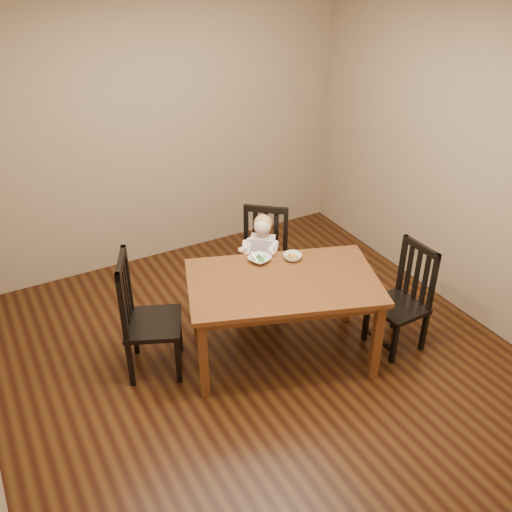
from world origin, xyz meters
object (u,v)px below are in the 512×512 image
chair_child (263,263)px  toddler (262,254)px  dining_table (283,289)px  chair_right (403,300)px  bowl_veg (293,257)px  chair_left (146,318)px  bowl_peas (260,259)px

chair_child → toddler: size_ratio=1.99×
dining_table → chair_right: (0.94, -0.35, -0.20)m
chair_child → toddler: (-0.03, -0.04, 0.12)m
chair_child → bowl_veg: bearing=131.7°
chair_right → bowl_veg: (-0.71, 0.57, 0.31)m
chair_child → chair_right: (0.73, -1.03, -0.02)m
chair_child → toddler: chair_child is taller
chair_right → chair_left: bearing=68.0°
chair_left → chair_right: chair_left is taller
dining_table → toddler: size_ratio=3.45×
toddler → bowl_veg: (0.05, -0.42, 0.17)m
dining_table → toddler: (0.18, 0.65, -0.06)m
chair_child → bowl_peas: size_ratio=5.55×
chair_child → chair_left: chair_left is taller
toddler → chair_left: bearing=53.0°
chair_left → bowl_veg: (1.23, -0.14, 0.26)m
dining_table → bowl_veg: bearing=45.2°
toddler → chair_right: bearing=167.1°
bowl_peas → bowl_veg: (0.25, -0.10, 0.00)m
bowl_peas → chair_left: bearing=177.9°
dining_table → chair_right: chair_right is taller
toddler → bowl_veg: bearing=136.1°
chair_child → chair_left: 1.25m
chair_child → bowl_peas: 0.51m
bowl_veg → dining_table: bearing=-134.8°
chair_left → bowl_peas: 1.01m
chair_left → bowl_peas: (0.98, -0.04, 0.26)m
chair_left → bowl_veg: chair_left is taller
toddler → bowl_peas: toddler is taller
chair_right → dining_table: bearing=67.9°
chair_right → bowl_peas: chair_right is taller
chair_right → toddler: size_ratio=1.91×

